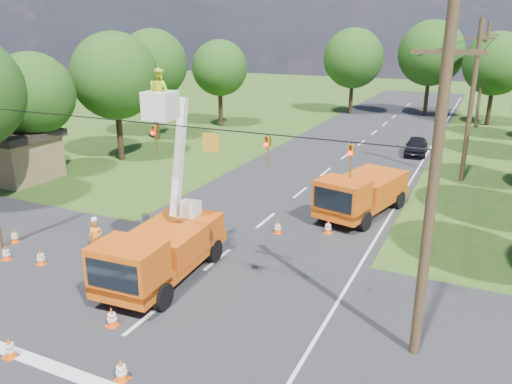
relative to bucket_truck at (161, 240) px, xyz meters
The scene contains 30 objects.
ground 17.51m from the bucket_truck, 86.52° to the left, with size 140.00×140.00×0.00m, color #295118.
road_main 17.51m from the bucket_truck, 86.52° to the left, with size 12.00×100.00×0.06m, color black.
road_cross 2.08m from the bucket_truck, 29.63° to the right, with size 56.00×10.00×0.07m, color black.
stop_bar 6.14m from the bucket_truck, 79.66° to the right, with size 9.00×0.45×0.02m, color silver.
edge_line 18.71m from the bucket_truck, 69.06° to the left, with size 0.12×90.00×0.02m, color silver.
bucket_truck is the anchor object (origin of this frame).
second_truck 11.51m from the bucket_truck, 63.15° to the left, with size 3.77×6.78×2.40m.
ground_worker 4.07m from the bucket_truck, behind, with size 0.59×0.39×1.62m, color orange.
distant_car 25.95m from the bucket_truck, 76.96° to the left, with size 1.61×4.00×1.36m, color black.
traffic_cone_0 6.25m from the bucket_truck, 102.13° to the right, with size 0.38×0.38×0.71m.
traffic_cone_1 6.02m from the bucket_truck, 66.05° to the right, with size 0.38×0.38×0.71m.
traffic_cone_2 6.67m from the bucket_truck, 69.89° to the left, with size 0.38×0.38×0.71m.
traffic_cone_3 8.54m from the bucket_truck, 58.41° to the left, with size 0.38×0.38×0.71m.
traffic_cone_4 5.62m from the bucket_truck, 168.55° to the right, with size 0.38×0.38×0.71m.
traffic_cone_5 7.27m from the bucket_truck, 168.72° to the right, with size 0.38×0.38×0.71m.
traffic_cone_6 8.36m from the bucket_truck, behind, with size 0.38×0.38×0.71m.
traffic_cone_7 14.74m from the bucket_truck, 70.53° to the left, with size 0.38×0.38×0.71m.
traffic_cone_8 3.66m from the bucket_truck, 84.02° to the right, with size 0.38×0.38×0.71m.
pole_right_near 10.17m from the bucket_truck, ahead, with size 1.80×0.30×10.00m.
pole_right_mid 21.89m from the bucket_truck, 63.77° to the left, with size 1.80×0.30×10.00m.
pole_right_far 40.68m from the bucket_truck, 76.36° to the left, with size 1.80×0.30×10.00m.
signal_span 5.36m from the bucket_truck, 10.50° to the right, with size 18.00×0.29×1.07m.
shed 18.49m from the bucket_truck, 156.41° to the left, with size 5.50×4.50×3.15m.
tree_left_c 17.97m from the bucket_truck, 151.46° to the left, with size 5.20×5.20×8.06m.
tree_left_d 20.53m from the bucket_truck, 134.08° to the left, with size 6.20×6.20×9.24m.
tree_left_e 26.99m from the bucket_truck, 126.34° to the left, with size 5.80×5.80×9.41m.
tree_left_f 32.70m from the bucket_truck, 115.05° to the left, with size 5.40×5.40×8.40m.
tree_far_a 42.82m from the bucket_truck, 95.31° to the left, with size 6.60×6.60×9.50m.
tree_far_b 44.88m from the bucket_truck, 84.78° to the left, with size 7.00×7.00×10.32m.
tree_far_c 42.95m from the bucket_truck, 75.69° to the left, with size 6.20×6.20×9.18m.
Camera 1 is at (9.63, -11.65, 9.35)m, focal length 35.00 mm.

